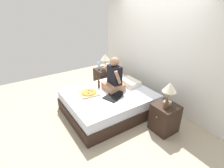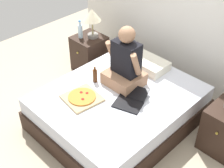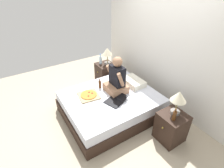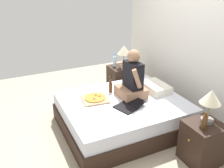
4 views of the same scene
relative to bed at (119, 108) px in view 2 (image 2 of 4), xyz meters
The scene contains 11 objects.
ground_plane 0.23m from the bed, ahead, with size 5.97×5.97×0.00m, color tan.
wall_back 1.66m from the bed, 90.00° to the left, with size 3.97×0.12×2.50m, color silver.
bed is the anchor object (origin of this frame).
nightstand_left 1.29m from the bed, 154.80° to the left, with size 0.44×0.47×0.58m.
lamp_on_left_nightstand 1.44m from the bed, 151.99° to the left, with size 0.26×0.26×0.45m.
water_bottle 1.40m from the bed, 159.80° to the left, with size 0.07×0.07×0.28m.
pillow 0.75m from the bed, 99.06° to the left, with size 0.52×0.34×0.12m, color silver.
person_seated 0.57m from the bed, 114.92° to the left, with size 0.47×0.40×0.78m.
laptop 0.33m from the bed, ahead, with size 0.43×0.49×0.07m.
pizza_box 0.52m from the bed, 120.99° to the right, with size 0.45×0.45×0.05m.
beer_bottle_on_bed 0.51m from the bed, behind, with size 0.06×0.06×0.22m.
Camera 2 is at (2.02, -2.14, 2.86)m, focal length 50.00 mm.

